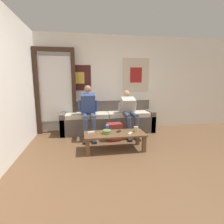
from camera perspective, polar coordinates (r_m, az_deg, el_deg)
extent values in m
plane|color=brown|center=(2.61, 6.75, -21.23)|extent=(18.00, 18.00, 0.00)
cube|color=white|center=(4.88, -1.97, 9.34)|extent=(10.00, 0.05, 2.55)
cube|color=#471E1E|center=(4.80, -10.76, 10.89)|extent=(0.64, 0.01, 0.67)
cube|color=gold|center=(4.79, -10.76, 10.89)|extent=(0.29, 0.01, 0.30)
cube|color=beige|center=(5.03, 7.83, 11.86)|extent=(0.75, 0.01, 0.92)
cube|color=maroon|center=(5.02, 7.85, 11.86)|extent=(0.34, 0.01, 0.42)
cube|color=#382319|center=(4.75, -23.25, 5.47)|extent=(0.10, 0.10, 2.05)
cube|color=#382319|center=(4.63, -12.31, 5.95)|extent=(0.10, 0.10, 2.05)
cube|color=#382319|center=(4.72, -18.62, 18.85)|extent=(1.00, 0.10, 0.10)
cube|color=silver|center=(4.68, -17.89, 7.00)|extent=(0.82, 0.02, 1.64)
cube|color=#564C47|center=(4.88, -1.82, -0.94)|extent=(2.42, 0.13, 0.81)
cube|color=#564C47|center=(4.60, -1.24, -4.08)|extent=(2.42, 0.54, 0.43)
cube|color=#564C47|center=(4.57, -15.69, -3.80)|extent=(0.12, 0.54, 0.55)
cube|color=#564C47|center=(4.88, 12.24, -2.74)|extent=(0.12, 0.54, 0.55)
cube|color=beige|center=(4.50, -8.14, -1.06)|extent=(1.07, 0.50, 0.10)
cube|color=beige|center=(4.65, 5.40, -0.62)|extent=(1.07, 0.50, 0.10)
cube|color=brown|center=(3.44, 0.90, -7.13)|extent=(1.18, 0.50, 0.03)
cube|color=brown|center=(3.63, -8.13, -9.15)|extent=(0.07, 0.07, 0.31)
cube|color=brown|center=(3.80, 8.38, -8.24)|extent=(0.07, 0.07, 0.31)
cube|color=brown|center=(3.26, -7.93, -11.45)|extent=(0.07, 0.07, 0.31)
cube|color=brown|center=(3.45, 10.42, -10.27)|extent=(0.07, 0.07, 0.31)
cylinder|color=#384256|center=(4.07, -8.83, -1.56)|extent=(0.11, 0.42, 0.11)
cylinder|color=#384256|center=(3.93, -8.68, -5.79)|extent=(0.10, 0.10, 0.50)
cube|color=#232328|center=(3.94, -8.56, -9.60)|extent=(0.11, 0.25, 0.05)
cylinder|color=#384256|center=(4.08, -6.30, -1.48)|extent=(0.11, 0.42, 0.11)
cylinder|color=#384256|center=(3.93, -6.04, -5.70)|extent=(0.10, 0.10, 0.50)
cube|color=#232328|center=(3.94, -5.91, -9.51)|extent=(0.11, 0.25, 0.05)
cube|color=#33477F|center=(4.29, -7.78, 2.47)|extent=(0.35, 0.34, 0.55)
sphere|color=#9E7556|center=(4.34, -7.94, 7.50)|extent=(0.17, 0.17, 0.17)
cylinder|color=#33477F|center=(4.30, -10.35, 1.86)|extent=(0.08, 0.11, 0.29)
cylinder|color=#33477F|center=(4.31, -5.19, 2.01)|extent=(0.08, 0.11, 0.29)
cylinder|color=#384256|center=(4.20, 4.84, -1.11)|extent=(0.11, 0.42, 0.11)
cylinder|color=#384256|center=(4.06, 5.53, -5.19)|extent=(0.10, 0.10, 0.50)
cube|color=#232328|center=(4.07, 5.73, -8.88)|extent=(0.11, 0.25, 0.05)
cylinder|color=#384256|center=(4.25, 7.20, -1.02)|extent=(0.11, 0.42, 0.11)
cylinder|color=#384256|center=(4.11, 7.97, -5.05)|extent=(0.10, 0.10, 0.50)
cube|color=#232328|center=(4.12, 8.17, -8.69)|extent=(0.11, 0.25, 0.05)
cube|color=beige|center=(4.47, 5.07, 2.06)|extent=(0.35, 0.37, 0.46)
sphere|color=tan|center=(4.55, 4.73, 6.05)|extent=(0.16, 0.16, 0.16)
cylinder|color=beige|center=(4.44, 2.60, 1.55)|extent=(0.08, 0.12, 0.24)
cylinder|color=beige|center=(4.54, 7.40, 1.66)|extent=(0.08, 0.12, 0.24)
cube|color=maroon|center=(4.04, 0.76, -6.41)|extent=(0.37, 0.29, 0.39)
cube|color=maroon|center=(3.97, 1.28, -8.06)|extent=(0.24, 0.12, 0.18)
cylinder|color=#607F47|center=(3.40, -1.67, -6.50)|extent=(0.17, 0.17, 0.07)
torus|color=#607F47|center=(3.39, -1.67, -6.03)|extent=(0.18, 0.18, 0.02)
cylinder|color=tan|center=(3.54, 7.84, -5.58)|extent=(0.09, 0.09, 0.10)
cylinder|color=black|center=(3.53, 7.86, -4.67)|extent=(0.00, 0.00, 0.01)
cylinder|color=#28479E|center=(3.56, -1.61, -5.24)|extent=(0.07, 0.07, 0.12)
cylinder|color=silver|center=(3.55, -1.61, -4.27)|extent=(0.06, 0.06, 0.00)
cube|color=white|center=(3.48, -6.87, -6.51)|extent=(0.15, 0.09, 0.02)
cylinder|color=#333842|center=(3.49, -6.39, -6.22)|extent=(0.01, 0.01, 0.00)
cube|color=white|center=(3.40, 5.96, -6.89)|extent=(0.12, 0.13, 0.02)
cylinder|color=#333842|center=(3.43, 6.18, -6.53)|extent=(0.01, 0.01, 0.00)
cube|color=black|center=(3.53, 2.22, -6.35)|extent=(0.13, 0.15, 0.01)
cube|color=black|center=(3.53, 2.22, -6.26)|extent=(0.11, 0.14, 0.00)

